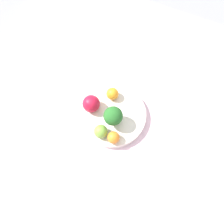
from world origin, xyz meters
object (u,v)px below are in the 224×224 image
(apple_red, at_px, (91,104))
(broccoli, at_px, (113,116))
(bowl, at_px, (112,115))
(apple_green, at_px, (100,131))
(orange_front, at_px, (112,94))
(orange_back, at_px, (113,137))

(apple_red, bearing_deg, broccoli, 170.02)
(bowl, height_order, apple_green, apple_green)
(orange_front, bearing_deg, apple_red, 57.07)
(orange_front, xyz_separation_m, orange_back, (-0.07, 0.14, -0.00))
(apple_green, distance_m, orange_front, 0.14)
(broccoli, distance_m, orange_front, 0.10)
(bowl, bearing_deg, apple_red, 8.80)
(orange_front, bearing_deg, orange_back, 117.09)
(bowl, height_order, apple_red, apple_red)
(bowl, distance_m, orange_back, 0.10)
(apple_green, height_order, orange_back, apple_green)
(apple_red, xyz_separation_m, orange_front, (-0.05, -0.07, -0.01))
(broccoli, xyz_separation_m, orange_front, (0.04, -0.09, -0.03))
(orange_back, bearing_deg, apple_green, 0.34)
(bowl, relative_size, orange_back, 5.89)
(broccoli, distance_m, apple_green, 0.06)
(apple_red, relative_size, orange_back, 1.48)
(bowl, distance_m, apple_red, 0.08)
(apple_red, bearing_deg, apple_green, 134.13)
(apple_green, xyz_separation_m, orange_back, (-0.05, -0.00, -0.00))
(apple_red, distance_m, apple_green, 0.10)
(apple_green, relative_size, orange_front, 1.04)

